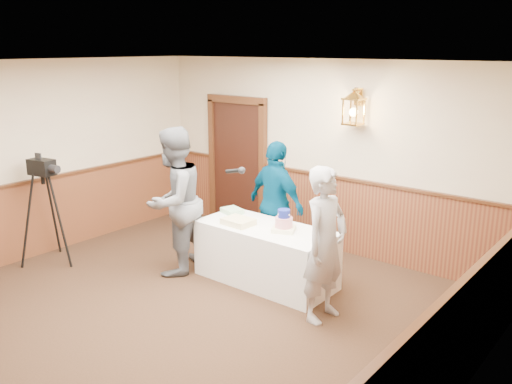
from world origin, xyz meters
TOP-DOWN VIEW (x-y plane):
  - ground at (0.00, 0.00)m, footprint 7.00×7.00m
  - room_shell at (-0.05, 0.45)m, footprint 6.02×7.02m
  - display_table at (0.20, 1.90)m, footprint 1.80×0.80m
  - tiered_cake at (0.48, 1.91)m, footprint 0.36×0.36m
  - sheet_cake_yellow at (-0.13, 1.75)m, footprint 0.40×0.31m
  - sheet_cake_green at (-0.52, 2.07)m, footprint 0.33×0.29m
  - interviewer at (-0.95, 1.41)m, footprint 1.63×1.08m
  - baker at (1.30, 1.54)m, footprint 0.45×0.66m
  - assistant_p at (-0.07, 2.48)m, footprint 1.09×0.63m
  - tv_camera_rig at (-2.57, 0.50)m, footprint 0.59×0.55m

SIDE VIEW (x-z plane):
  - ground at x=0.00m, z-range 0.00..0.00m
  - display_table at x=0.20m, z-range 0.00..0.75m
  - tv_camera_rig at x=-2.57m, z-range -0.08..1.41m
  - sheet_cake_green at x=-0.52m, z-range 0.75..0.81m
  - sheet_cake_yellow at x=-0.13m, z-range 0.75..0.83m
  - tiered_cake at x=0.48m, z-range 0.72..1.00m
  - assistant_p at x=-0.07m, z-range 0.00..1.74m
  - baker at x=1.30m, z-range 0.00..1.75m
  - interviewer at x=-0.95m, z-range 0.00..1.97m
  - room_shell at x=-0.05m, z-range 0.12..2.93m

